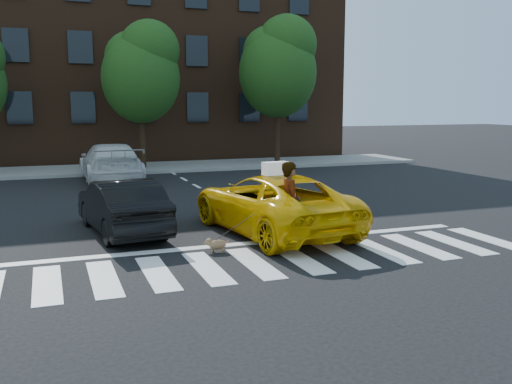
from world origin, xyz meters
The scene contains 13 objects.
ground centered at (0.00, 0.00, 0.00)m, with size 120.00×120.00×0.00m, color black.
crosswalk centered at (0.00, 0.00, 0.01)m, with size 13.00×2.40×0.01m, color silver.
stop_line centered at (0.00, 1.60, 0.01)m, with size 12.00×0.30×0.01m, color silver.
sidewalk_far centered at (0.00, 17.50, 0.07)m, with size 30.00×4.00×0.15m, color slate.
building centered at (0.00, 25.00, 6.00)m, with size 26.00×10.00×12.00m, color #442818.
tree_mid centered at (0.53, 17.00, 4.85)m, with size 3.69×3.69×7.10m.
tree_right centered at (7.53, 17.00, 5.26)m, with size 4.00×4.00×7.70m.
taxi centered at (1.40, 2.50, 0.75)m, with size 2.48×5.38×1.49m, color #DEA604.
black_sedan centered at (-2.17, 3.73, 0.69)m, with size 1.45×4.17×1.37m, color black.
white_suv centered at (-1.40, 13.58, 0.80)m, with size 2.23×5.48×1.59m, color silver.
woman centered at (1.27, 1.10, 0.97)m, with size 0.71×0.46×1.94m, color #999999.
dog centered at (-0.50, 1.12, 0.18)m, with size 0.52×0.35×0.31m.
taxi_sign centered at (1.40, 2.30, 1.65)m, with size 0.65×0.28×0.32m, color white.
Camera 1 is at (-3.89, -10.62, 3.26)m, focal length 40.00 mm.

